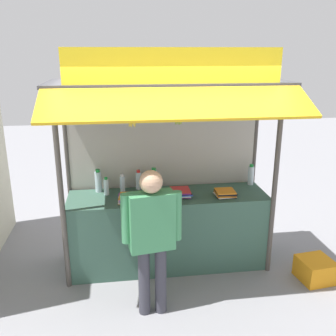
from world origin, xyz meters
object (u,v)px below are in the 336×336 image
at_px(magazine_stack_right, 127,198).
at_px(water_bottle_front_left, 154,180).
at_px(water_bottle_back_right, 122,183).
at_px(magazine_stack_mid_right, 225,193).
at_px(banana_bunch_rightmost, 232,114).
at_px(water_bottle_far_left, 251,175).
at_px(magazine_stack_rear_center, 181,193).
at_px(banana_bunch_inner_left, 132,119).
at_px(water_bottle_far_right, 106,187).
at_px(vendor_person, 152,231).
at_px(water_bottle_left, 98,181).
at_px(banana_bunch_leftmost, 178,118).
at_px(water_bottle_mid_left, 139,180).
at_px(plastic_crate, 315,270).
at_px(banana_bunch_inner_right, 261,112).

bearing_deg(magazine_stack_right, water_bottle_front_left, 38.99).
height_order(water_bottle_back_right, magazine_stack_mid_right, water_bottle_back_right).
bearing_deg(banana_bunch_rightmost, water_bottle_far_left, 52.52).
relative_size(magazine_stack_rear_center, banana_bunch_inner_left, 0.98).
height_order(water_bottle_front_left, magazine_stack_mid_right, water_bottle_front_left).
distance_m(magazine_stack_right, magazine_stack_rear_center, 0.65).
bearing_deg(water_bottle_far_right, water_bottle_back_right, 22.64).
bearing_deg(vendor_person, water_bottle_far_right, -75.44).
distance_m(water_bottle_far_right, water_bottle_left, 0.16).
bearing_deg(banana_bunch_rightmost, banana_bunch_leftmost, 179.95).
relative_size(water_bottle_mid_left, water_bottle_left, 0.86).
distance_m(banana_bunch_inner_left, vendor_person, 1.15).
bearing_deg(water_bottle_front_left, vendor_person, -96.96).
relative_size(water_bottle_far_left, banana_bunch_leftmost, 0.95).
height_order(water_bottle_left, plastic_crate, water_bottle_left).
xyz_separation_m(water_bottle_far_right, vendor_person, (0.46, -1.04, -0.11)).
height_order(water_bottle_left, banana_bunch_leftmost, banana_bunch_leftmost).
bearing_deg(water_bottle_back_right, banana_bunch_inner_left, -79.56).
xyz_separation_m(banana_bunch_rightmost, vendor_person, (-0.91, -0.49, -1.06)).
bearing_deg(banana_bunch_inner_left, plastic_crate, -4.58).
distance_m(magazine_stack_right, banana_bunch_rightmost, 1.55).
xyz_separation_m(water_bottle_far_left, banana_bunch_inner_left, (-1.57, -0.67, 0.90)).
bearing_deg(water_bottle_left, magazine_stack_mid_right, -13.25).
distance_m(water_bottle_far_left, magazine_stack_rear_center, 1.03).
xyz_separation_m(water_bottle_back_right, magazine_stack_mid_right, (1.24, -0.32, -0.07)).
bearing_deg(banana_bunch_inner_left, water_bottle_back_right, 100.44).
xyz_separation_m(water_bottle_back_right, banana_bunch_rightmost, (1.17, -0.64, 0.95)).
distance_m(water_bottle_far_left, banana_bunch_inner_right, 1.18).
bearing_deg(water_bottle_far_left, water_bottle_back_right, -178.83).
bearing_deg(vendor_person, plastic_crate, 179.91).
relative_size(water_bottle_front_left, magazine_stack_rear_center, 1.02).
bearing_deg(water_bottle_far_right, magazine_stack_rear_center, -9.89).
xyz_separation_m(water_bottle_back_right, banana_bunch_inner_right, (1.49, -0.64, 0.97)).
bearing_deg(water_bottle_front_left, banana_bunch_rightmost, -37.84).
xyz_separation_m(magazine_stack_right, banana_bunch_leftmost, (0.55, -0.32, 0.99)).
bearing_deg(banana_bunch_inner_left, water_bottle_left, 121.69).
bearing_deg(banana_bunch_rightmost, water_bottle_back_right, 151.42).
bearing_deg(water_bottle_far_right, water_bottle_mid_left, 20.53).
bearing_deg(water_bottle_far_left, magazine_stack_mid_right, -141.26).
bearing_deg(banana_bunch_inner_left, magazine_stack_rear_center, 34.41).
xyz_separation_m(magazine_stack_right, plastic_crate, (2.20, -0.50, -0.85)).
bearing_deg(banana_bunch_leftmost, water_bottle_front_left, 108.71).
bearing_deg(magazine_stack_rear_center, banana_bunch_rightmost, -40.18).
xyz_separation_m(water_bottle_left, banana_bunch_inner_left, (0.42, -0.68, 0.89)).
relative_size(water_bottle_front_left, water_bottle_left, 1.04).
height_order(magazine_stack_rear_center, banana_bunch_rightmost, banana_bunch_rightmost).
relative_size(water_bottle_back_right, banana_bunch_leftmost, 0.79).
bearing_deg(plastic_crate, banana_bunch_rightmost, 171.01).
relative_size(water_bottle_far_right, banana_bunch_inner_right, 0.94).
bearing_deg(banana_bunch_rightmost, water_bottle_front_left, 142.16).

